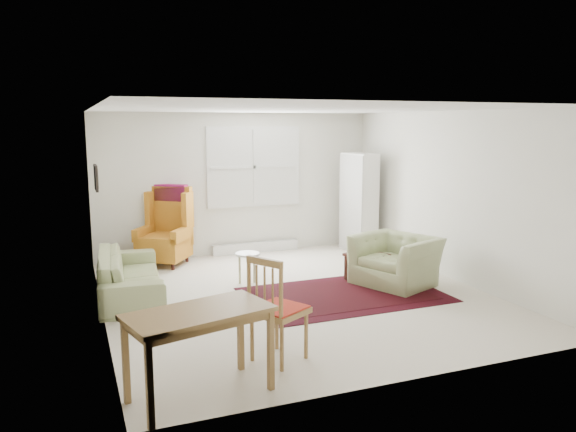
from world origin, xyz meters
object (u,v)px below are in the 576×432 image
object	(u,v)px
sofa	(130,266)
cabinet	(359,203)
wingback_chair	(163,226)
stool	(248,268)
desk_chair	(279,308)
desk	(200,354)
armchair	(396,256)
coffee_table	(366,267)

from	to	relation	value
sofa	cabinet	distance (m)	4.42
wingback_chair	stool	xyz separation A→B (m)	(0.94, -1.60, -0.42)
sofa	desk_chair	distance (m)	2.94
stool	cabinet	distance (m)	2.97
sofa	wingback_chair	distance (m)	1.70
desk	armchair	bearing A→B (deg)	34.36
coffee_table	stool	size ratio (longest dim) A/B	1.07
coffee_table	cabinet	bearing A→B (deg)	64.85
sofa	desk_chair	xyz separation A→B (m)	(1.15, -2.70, 0.12)
coffee_table	desk	size ratio (longest dim) A/B	0.42
stool	coffee_table	bearing A→B (deg)	-15.27
wingback_chair	desk_chair	xyz separation A→B (m)	(0.44, -4.24, -0.12)
cabinet	armchair	bearing A→B (deg)	-112.05
coffee_table	stool	distance (m)	1.76
armchair	cabinet	bearing A→B (deg)	142.79
cabinet	desk	bearing A→B (deg)	-139.05
armchair	desk	bearing A→B (deg)	-78.30
armchair	desk_chair	xyz separation A→B (m)	(-2.50, -1.86, 0.11)
wingback_chair	desk_chair	bearing A→B (deg)	-49.41
sofa	coffee_table	bearing A→B (deg)	-94.77
coffee_table	stool	xyz separation A→B (m)	(-1.70, 0.46, 0.03)
coffee_table	desk_chair	bearing A→B (deg)	-135.39
desk_chair	wingback_chair	bearing A→B (deg)	-23.70
sofa	desk	xyz separation A→B (m)	(0.25, -3.17, -0.03)
coffee_table	desk	distance (m)	4.06
desk	desk_chair	world-z (taller)	desk_chair
wingback_chair	cabinet	xyz separation A→B (m)	(3.49, -0.25, 0.24)
stool	desk_chair	distance (m)	2.70
sofa	armchair	size ratio (longest dim) A/B	1.87
armchair	stool	xyz separation A→B (m)	(-2.00, 0.78, -0.19)
sofa	wingback_chair	world-z (taller)	wingback_chair
coffee_table	sofa	bearing A→B (deg)	170.91
sofa	wingback_chair	xyz separation A→B (m)	(0.71, 1.53, 0.24)
wingback_chair	sofa	bearing A→B (deg)	-80.07
cabinet	wingback_chair	bearing A→B (deg)	168.48
wingback_chair	cabinet	world-z (taller)	cabinet
sofa	stool	bearing A→B (deg)	-88.17
armchair	desk_chair	world-z (taller)	desk_chair
wingback_chair	desk_chair	world-z (taller)	wingback_chair
sofa	desk	world-z (taller)	sofa
coffee_table	desk	world-z (taller)	desk
wingback_chair	coffee_table	size ratio (longest dim) A/B	2.58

